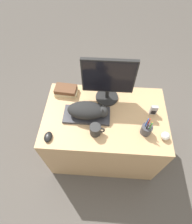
# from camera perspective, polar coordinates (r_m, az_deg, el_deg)

# --- Properties ---
(ground_plane) EXTENTS (12.00, 12.00, 0.00)m
(ground_plane) POSITION_cam_1_polar(r_m,az_deg,el_deg) (2.09, 1.73, -20.35)
(ground_plane) COLOR #4C4742
(desk) EXTENTS (1.10, 0.70, 0.73)m
(desk) POSITION_cam_1_polar(r_m,az_deg,el_deg) (1.87, 2.54, -7.15)
(desk) COLOR tan
(desk) RESTS_ON ground_plane
(keyboard) EXTENTS (0.41, 0.19, 0.02)m
(keyboard) POSITION_cam_1_polar(r_m,az_deg,el_deg) (1.54, -3.04, -0.97)
(keyboard) COLOR #2D2D33
(keyboard) RESTS_ON desk
(cat) EXTENTS (0.35, 0.17, 0.12)m
(cat) POSITION_cam_1_polar(r_m,az_deg,el_deg) (1.48, -2.39, 0.54)
(cat) COLOR black
(cat) RESTS_ON keyboard
(monitor) EXTENTS (0.45, 0.21, 0.45)m
(monitor) POSITION_cam_1_polar(r_m,az_deg,el_deg) (1.49, 4.03, 10.63)
(monitor) COLOR black
(monitor) RESTS_ON desk
(computer_mouse) EXTENTS (0.06, 0.10, 0.03)m
(computer_mouse) POSITION_cam_1_polar(r_m,az_deg,el_deg) (1.48, -15.38, -7.83)
(computer_mouse) COLOR black
(computer_mouse) RESTS_ON desk
(coffee_mug) EXTENTS (0.12, 0.09, 0.10)m
(coffee_mug) POSITION_cam_1_polar(r_m,az_deg,el_deg) (1.42, -0.14, -5.86)
(coffee_mug) COLOR black
(coffee_mug) RESTS_ON desk
(pen_cup) EXTENTS (0.09, 0.09, 0.20)m
(pen_cup) POSITION_cam_1_polar(r_m,az_deg,el_deg) (1.48, 16.14, -5.44)
(pen_cup) COLOR #38383D
(pen_cup) RESTS_ON desk
(baseball) EXTENTS (0.07, 0.07, 0.07)m
(baseball) POSITION_cam_1_polar(r_m,az_deg,el_deg) (1.51, 21.71, -7.29)
(baseball) COLOR silver
(baseball) RESTS_ON desk
(phone) EXTENTS (0.06, 0.03, 0.10)m
(phone) POSITION_cam_1_polar(r_m,az_deg,el_deg) (1.60, 18.28, 0.56)
(phone) COLOR #99999E
(phone) RESTS_ON desk
(book_stack) EXTENTS (0.22, 0.14, 0.07)m
(book_stack) POSITION_cam_1_polar(r_m,az_deg,el_deg) (1.70, -9.77, 6.94)
(book_stack) COLOR #C6B284
(book_stack) RESTS_ON desk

